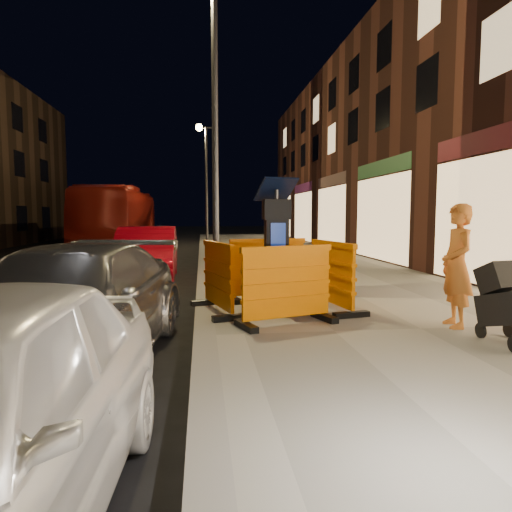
{
  "coord_description": "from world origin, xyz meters",
  "views": [
    {
      "loc": [
        -0.03,
        -5.93,
        1.74
      ],
      "look_at": [
        0.8,
        1.0,
        1.1
      ],
      "focal_mm": 32.0,
      "sensor_mm": 36.0,
      "label": 1
    }
  ],
  "objects": [
    {
      "name": "kerb",
      "position": [
        0.0,
        0.0,
        0.07
      ],
      "size": [
        0.3,
        60.0,
        0.15
      ],
      "primitive_type": "cube",
      "color": "slate",
      "rests_on": "ground"
    },
    {
      "name": "car_silver",
      "position": [
        -1.55,
        -0.68,
        0.0
      ],
      "size": [
        2.58,
        4.99,
        1.38
      ],
      "primitive_type": "imported",
      "rotation": [
        0.0,
        0.0,
        -0.14
      ],
      "color": "#A9A9AE",
      "rests_on": "ground"
    },
    {
      "name": "barrier_front",
      "position": [
        1.18,
        0.47,
        0.72
      ],
      "size": [
        1.58,
        1.03,
        1.14
      ],
      "primitive_type": "cube",
      "rotation": [
        0.0,
        0.0,
        0.32
      ],
      "color": "orange",
      "rests_on": "sidewalk"
    },
    {
      "name": "barrier_bldgside",
      "position": [
        2.13,
        1.42,
        0.72
      ],
      "size": [
        0.88,
        1.55,
        1.14
      ],
      "primitive_type": "cube",
      "rotation": [
        0.0,
        0.0,
        1.77
      ],
      "color": "orange",
      "rests_on": "sidewalk"
    },
    {
      "name": "car_red",
      "position": [
        -1.47,
        6.28,
        0.0
      ],
      "size": [
        1.65,
        4.33,
        1.41
      ],
      "primitive_type": "imported",
      "rotation": [
        0.0,
        0.0,
        0.04
      ],
      "color": "maroon",
      "rests_on": "ground"
    },
    {
      "name": "ground_plane",
      "position": [
        0.0,
        0.0,
        0.0
      ],
      "size": [
        120.0,
        120.0,
        0.0
      ],
      "primitive_type": "plane",
      "color": "black",
      "rests_on": "ground"
    },
    {
      "name": "bus_doubledecker",
      "position": [
        -4.66,
        20.7,
        0.0
      ],
      "size": [
        2.76,
        11.57,
        3.22
      ],
      "primitive_type": "imported",
      "rotation": [
        0.0,
        0.0,
        -0.01
      ],
      "color": "maroon",
      "rests_on": "ground"
    },
    {
      "name": "man",
      "position": [
        3.53,
        0.05,
        1.02
      ],
      "size": [
        0.5,
        0.68,
        1.74
      ],
      "primitive_type": "imported",
      "rotation": [
        0.0,
        0.0,
        -1.7
      ],
      "color": "#B96221",
      "rests_on": "sidewalk"
    },
    {
      "name": "sidewalk",
      "position": [
        3.0,
        0.0,
        0.07
      ],
      "size": [
        6.0,
        60.0,
        0.15
      ],
      "primitive_type": "cube",
      "color": "gray",
      "rests_on": "ground"
    },
    {
      "name": "barrier_kerbside",
      "position": [
        0.23,
        1.42,
        0.72
      ],
      "size": [
        0.97,
        1.57,
        1.14
      ],
      "primitive_type": "cube",
      "rotation": [
        0.0,
        0.0,
        1.84
      ],
      "color": "orange",
      "rests_on": "sidewalk"
    },
    {
      "name": "street_lamp_mid",
      "position": [
        0.25,
        3.0,
        3.15
      ],
      "size": [
        0.12,
        0.12,
        6.0
      ],
      "primitive_type": "cylinder",
      "color": "#3F3F44",
      "rests_on": "sidewalk"
    },
    {
      "name": "stroller",
      "position": [
        3.73,
        -0.85,
        0.64
      ],
      "size": [
        0.67,
        0.88,
        0.98
      ],
      "primitive_type": "cube",
      "rotation": [
        0.0,
        0.0,
        0.22
      ],
      "color": "black",
      "rests_on": "sidewalk"
    },
    {
      "name": "parking_kiosk",
      "position": [
        1.18,
        1.42,
        1.17
      ],
      "size": [
        0.78,
        0.78,
        2.04
      ],
      "primitive_type": "cube",
      "rotation": [
        0.0,
        0.0,
        0.23
      ],
      "color": "black",
      "rests_on": "sidewalk"
    },
    {
      "name": "street_lamp_far",
      "position": [
        0.25,
        18.0,
        3.15
      ],
      "size": [
        0.12,
        0.12,
        6.0
      ],
      "primitive_type": "cylinder",
      "color": "#3F3F44",
      "rests_on": "sidewalk"
    },
    {
      "name": "barrier_back",
      "position": [
        1.18,
        2.37,
        0.72
      ],
      "size": [
        1.55,
        0.85,
        1.14
      ],
      "primitive_type": "cube",
      "rotation": [
        0.0,
        0.0,
        0.18
      ],
      "color": "orange",
      "rests_on": "sidewalk"
    }
  ]
}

